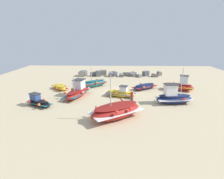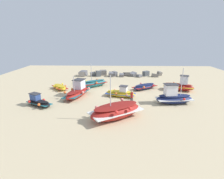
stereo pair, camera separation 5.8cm
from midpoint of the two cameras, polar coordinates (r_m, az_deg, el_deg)
ground_plane at (r=26.30m, az=2.35°, el=-0.69°), size 48.88×48.88×0.00m
fishing_boat_0 at (r=28.47m, az=20.06°, el=1.11°), size 4.49×2.88×2.32m
fishing_boat_1 at (r=22.65m, az=18.54°, el=-2.27°), size 4.46×2.15×4.19m
fishing_boat_2 at (r=28.82m, az=-5.68°, el=1.95°), size 4.31×3.66×3.76m
fishing_boat_3 at (r=22.40m, az=-21.96°, el=-3.60°), size 3.45×2.51×1.44m
fishing_boat_4 at (r=17.62m, az=1.24°, el=-6.68°), size 5.61×4.73×4.34m
fishing_boat_5 at (r=27.90m, az=10.05°, el=0.93°), size 4.15×3.53×0.86m
fishing_boat_6 at (r=24.02m, az=2.65°, el=-1.11°), size 4.21×2.53×1.51m
fishing_boat_7 at (r=24.39m, az=-10.69°, el=-0.60°), size 3.18×5.47×2.94m
fishing_boat_8 at (r=28.52m, az=-16.01°, el=0.73°), size 3.10×3.39×0.71m
person_walking at (r=21.16m, az=6.07°, el=-2.21°), size 0.32×0.32×1.68m
breakwater_rocks at (r=36.79m, az=0.38°, el=4.86°), size 16.93×2.77×1.31m
mooring_buoy_0 at (r=31.20m, az=-11.20°, el=2.44°), size 0.45×0.45×0.62m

